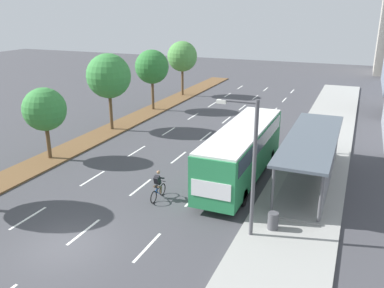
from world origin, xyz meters
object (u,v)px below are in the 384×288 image
(bus_shelter, at_px, (315,155))
(bus, at_px, (242,148))
(median_tree_fifth, at_px, (182,57))
(median_tree_second, at_px, (45,109))
(streetlight, at_px, (250,160))
(median_tree_fourth, at_px, (152,67))
(cyclist, at_px, (158,186))
(trash_bin, at_px, (273,221))
(median_tree_third, at_px, (109,76))

(bus_shelter, distance_m, bus, 4.40)
(bus_shelter, height_order, median_tree_fifth, median_tree_fifth)
(median_tree_second, xyz_separation_m, streetlight, (15.76, -4.58, 0.23))
(bus, bearing_deg, median_tree_fourth, 134.45)
(cyclist, bearing_deg, bus, 52.38)
(median_tree_fourth, xyz_separation_m, trash_bin, (16.81, -19.44, -3.96))
(cyclist, distance_m, median_tree_second, 10.80)
(median_tree_fourth, distance_m, streetlight, 25.77)
(median_tree_fifth, bearing_deg, trash_bin, -58.22)
(median_tree_second, height_order, median_tree_fifth, median_tree_fifth)
(median_tree_second, bearing_deg, cyclist, -14.96)
(median_tree_fourth, distance_m, median_tree_fifth, 7.89)
(median_tree_fifth, bearing_deg, cyclist, -68.85)
(median_tree_fourth, bearing_deg, bus_shelter, -35.72)
(streetlight, xyz_separation_m, trash_bin, (1.03, 0.92, -3.31))
(bus, relative_size, median_tree_fifth, 1.76)
(bus_shelter, height_order, median_tree_fourth, median_tree_fourth)
(streetlight, bearing_deg, median_tree_second, 163.80)
(median_tree_second, relative_size, trash_bin, 5.95)
(bus, height_order, cyclist, bus)
(median_tree_third, distance_m, median_tree_fourth, 7.89)
(bus_shelter, height_order, cyclist, bus_shelter)
(median_tree_third, height_order, median_tree_fifth, median_tree_third)
(cyclist, relative_size, trash_bin, 2.14)
(median_tree_third, bearing_deg, bus, -23.84)
(bus, height_order, trash_bin, bus)
(cyclist, height_order, streetlight, streetlight)
(median_tree_fifth, xyz_separation_m, trash_bin, (16.93, -27.33, -4.17))
(median_tree_third, xyz_separation_m, trash_bin, (16.76, -11.55, -4.21))
(streetlight, distance_m, trash_bin, 3.59)
(median_tree_second, height_order, median_tree_third, median_tree_third)
(median_tree_fourth, bearing_deg, bus, -45.55)
(median_tree_fourth, xyz_separation_m, streetlight, (15.78, -20.36, -0.65))
(trash_bin, bearing_deg, median_tree_fourth, 130.85)
(bus, distance_m, trash_bin, 6.59)
(cyclist, relative_size, median_tree_third, 0.28)
(median_tree_fifth, height_order, streetlight, streetlight)
(cyclist, bearing_deg, median_tree_second, 165.04)
(cyclist, height_order, median_tree_second, median_tree_second)
(bus_shelter, distance_m, streetlight, 8.04)
(median_tree_fifth, bearing_deg, median_tree_third, -89.36)
(trash_bin, bearing_deg, cyclist, 171.75)
(median_tree_third, distance_m, streetlight, 20.09)
(bus_shelter, relative_size, median_tree_second, 2.24)
(bus, bearing_deg, streetlight, -71.49)
(median_tree_second, relative_size, median_tree_third, 0.77)
(median_tree_third, bearing_deg, median_tree_second, -90.27)
(bus, bearing_deg, median_tree_fifth, 122.24)
(bus_shelter, xyz_separation_m, trash_bin, (-1.08, -6.58, -1.29))
(cyclist, xyz_separation_m, median_tree_second, (-10.06, 2.69, 2.87))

